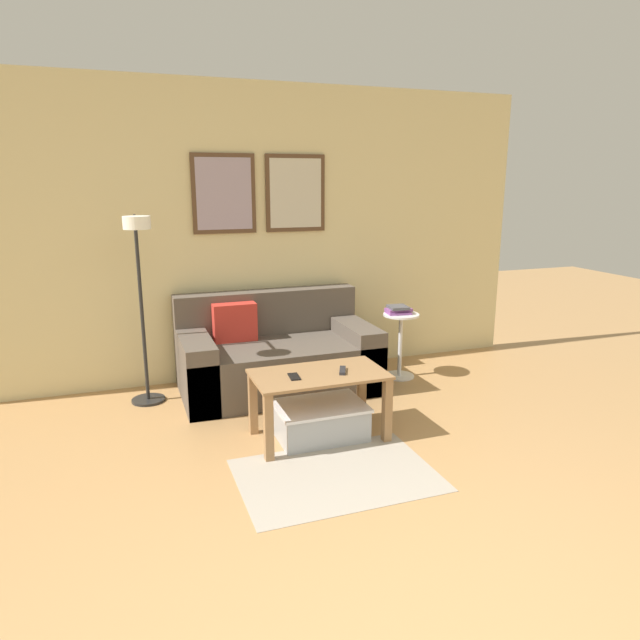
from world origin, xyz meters
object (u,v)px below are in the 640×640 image
object	(u,v)px
floor_lamp	(141,285)
book_stack	(398,310)
couch	(276,357)
storage_bin	(320,420)
coffee_table	(319,387)
cell_phone	(294,377)
remote_control	(343,370)
side_table	(400,340)

from	to	relation	value
floor_lamp	book_stack	bearing A→B (deg)	1.38
couch	storage_bin	size ratio (longest dim) A/B	2.60
storage_bin	book_stack	world-z (taller)	book_stack
couch	book_stack	size ratio (longest dim) A/B	6.97
coffee_table	cell_phone	size ratio (longest dim) A/B	6.46
book_stack	remote_control	xyz separation A→B (m)	(-0.93, -0.99, -0.14)
couch	side_table	xyz separation A→B (m)	(1.13, -0.09, 0.07)
couch	coffee_table	bearing A→B (deg)	-88.70
side_table	remote_control	bearing A→B (deg)	-134.47
floor_lamp	side_table	bearing A→B (deg)	0.77
coffee_table	side_table	bearing A→B (deg)	40.11
storage_bin	side_table	bearing A→B (deg)	40.29
book_stack	remote_control	bearing A→B (deg)	-133.23
couch	floor_lamp	distance (m)	1.27
couch	book_stack	xyz separation A→B (m)	(1.11, -0.07, 0.34)
couch	floor_lamp	world-z (taller)	floor_lamp
side_table	remote_control	world-z (taller)	side_table
side_table	book_stack	world-z (taller)	book_stack
floor_lamp	side_table	distance (m)	2.28
couch	remote_control	xyz separation A→B (m)	(0.18, -1.06, 0.20)
storage_bin	cell_phone	size ratio (longest dim) A/B	4.41
floor_lamp	cell_phone	size ratio (longest dim) A/B	10.70
storage_bin	book_stack	size ratio (longest dim) A/B	2.68
storage_bin	cell_phone	distance (m)	0.40
side_table	book_stack	distance (m)	0.27
storage_bin	floor_lamp	xyz separation A→B (m)	(-1.09, 0.91, 0.86)
couch	coffee_table	size ratio (longest dim) A/B	1.78
storage_bin	floor_lamp	distance (m)	1.66
floor_lamp	side_table	size ratio (longest dim) A/B	2.55
remote_control	storage_bin	bearing A→B (deg)	-169.50
coffee_table	side_table	distance (m)	1.45
remote_control	cell_phone	world-z (taller)	remote_control
couch	floor_lamp	xyz separation A→B (m)	(-1.06, -0.12, 0.70)
remote_control	cell_phone	size ratio (longest dim) A/B	1.07
side_table	remote_control	size ratio (longest dim) A/B	3.92
coffee_table	remote_control	distance (m)	0.20
coffee_table	floor_lamp	world-z (taller)	floor_lamp
couch	cell_phone	distance (m)	1.08
storage_bin	side_table	world-z (taller)	side_table
couch	storage_bin	xyz separation A→B (m)	(0.03, -1.02, -0.16)
coffee_table	book_stack	distance (m)	1.47
coffee_table	cell_phone	bearing A→B (deg)	-171.79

